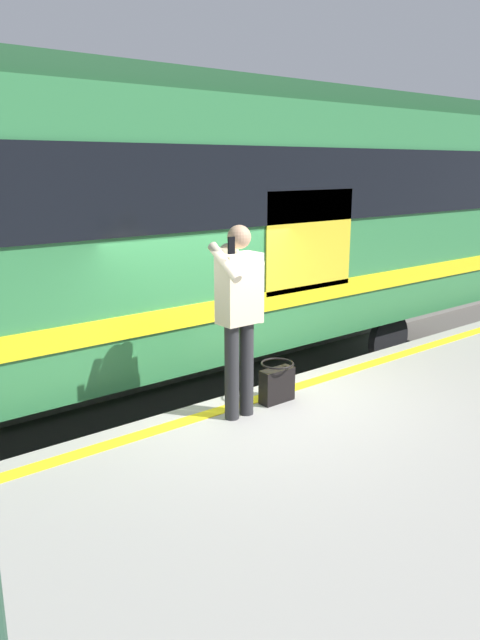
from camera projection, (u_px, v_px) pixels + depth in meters
ground_plane at (236, 463)px, 6.75m from camera, size 25.99×25.99×0.00m
platform at (438, 537)px, 4.71m from camera, size 17.33×5.11×0.85m
safety_line at (254, 400)px, 6.31m from camera, size 16.98×0.16×0.01m
track_rail_near at (177, 422)px, 7.64m from camera, size 22.53×0.08×0.16m
track_rail_far at (123, 390)px, 8.73m from camera, size 22.53×0.08×0.16m
train_carriage at (80, 224)px, 7.06m from camera, size 13.97×2.75×4.07m
passenger at (239, 306)px, 5.65m from camera, size 0.57×0.55×1.86m
handbag at (277, 383)px, 6.23m from camera, size 0.38×0.34×0.43m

